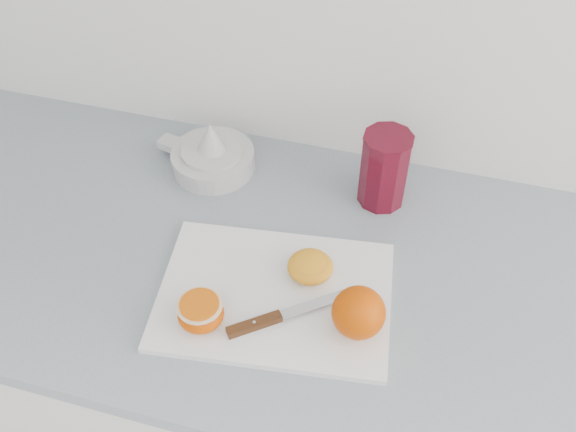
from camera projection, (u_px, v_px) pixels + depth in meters
The scene contains 8 objects.
counter at pixel (293, 392), 1.39m from camera, with size 2.55×0.64×0.89m.
cutting_board at pixel (275, 296), 1.01m from camera, with size 0.36×0.26×0.01m, color white.
whole_orange at pixel (359, 313), 0.94m from camera, with size 0.08×0.08×0.08m.
half_orange at pixel (201, 312), 0.96m from camera, with size 0.07×0.07×0.04m.
squeezed_shell at pixel (310, 266), 1.03m from camera, with size 0.07×0.07×0.03m.
paring_knife at pixel (265, 321), 0.97m from camera, with size 0.17×0.13×0.01m.
citrus_juicer at pixel (212, 156), 1.21m from camera, with size 0.20×0.16×0.11m.
red_tumbler at pixel (384, 171), 1.13m from camera, with size 0.09×0.09×0.14m.
Camera 1 is at (0.25, 1.04, 1.72)m, focal length 40.00 mm.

